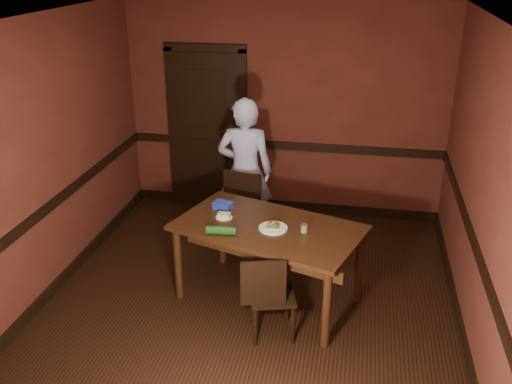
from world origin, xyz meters
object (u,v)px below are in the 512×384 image
at_px(chair_near, 272,294).
at_px(cheese_saucer, 224,216).
at_px(sandwich_plate, 273,227).
at_px(sauce_jar, 304,228).
at_px(food_tub, 223,206).
at_px(chair_far, 242,219).
at_px(person, 245,171).
at_px(dining_table, 268,263).

distance_m(chair_near, cheese_saucer, 0.95).
distance_m(sandwich_plate, sauce_jar, 0.29).
bearing_deg(sandwich_plate, food_tub, 149.57).
distance_m(chair_far, person, 0.59).
bearing_deg(food_tub, sauce_jar, -4.93).
relative_size(cheese_saucer, food_tub, 0.75).
bearing_deg(chair_near, dining_table, -92.95).
xyz_separation_m(dining_table, person, (-0.48, 1.21, 0.46)).
xyz_separation_m(sauce_jar, cheese_saucer, (-0.80, 0.15, -0.02)).
relative_size(chair_near, person, 0.48).
height_order(sandwich_plate, cheese_saucer, sandwich_plate).
distance_m(person, sauce_jar, 1.51).
relative_size(sauce_jar, food_tub, 0.36).
xyz_separation_m(chair_near, sandwich_plate, (-0.07, 0.48, 0.41)).
bearing_deg(sauce_jar, sandwich_plate, 178.52).
bearing_deg(dining_table, person, 129.95).
xyz_separation_m(dining_table, chair_near, (0.13, -0.54, 0.01)).
bearing_deg(chair_near, sauce_jar, -131.07).
bearing_deg(person, cheese_saucer, 86.92).
height_order(person, cheese_saucer, person).
bearing_deg(chair_far, dining_table, -50.94).
relative_size(chair_far, cheese_saucer, 5.81).
xyz_separation_m(chair_far, cheese_saucer, (-0.03, -0.68, 0.36)).
xyz_separation_m(dining_table, sauce_jar, (0.35, -0.06, 0.44)).
relative_size(chair_near, sandwich_plate, 3.07).
distance_m(dining_table, food_tub, 0.73).
bearing_deg(sauce_jar, chair_far, 132.96).
bearing_deg(cheese_saucer, chair_far, 87.67).
height_order(person, food_tub, person).
height_order(cheese_saucer, food_tub, food_tub).
relative_size(dining_table, food_tub, 7.93).
height_order(dining_table, food_tub, food_tub).
height_order(dining_table, chair_near, chair_near).
bearing_deg(sandwich_plate, chair_far, 120.25).
bearing_deg(dining_table, sauce_jar, 8.34).
xyz_separation_m(dining_table, chair_far, (-0.43, 0.77, 0.07)).
height_order(dining_table, cheese_saucer, cheese_saucer).
height_order(chair_far, sandwich_plate, chair_far).
relative_size(chair_near, cheese_saucer, 5.10).
distance_m(person, food_tub, 0.93).
relative_size(person, sandwich_plate, 6.37).
relative_size(dining_table, sandwich_plate, 6.35).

